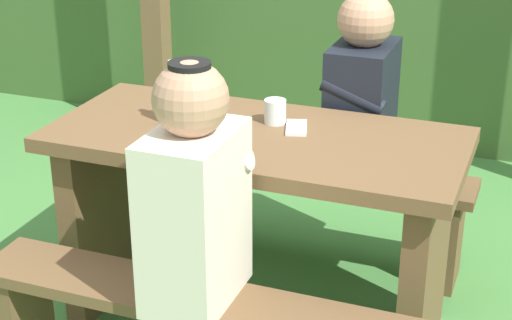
# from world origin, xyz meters

# --- Properties ---
(ground_plane) EXTENTS (12.00, 12.00, 0.00)m
(ground_plane) POSITION_xyz_m (0.00, 0.00, 0.00)
(ground_plane) COLOR #44803D
(picnic_table) EXTENTS (1.40, 0.64, 0.75)m
(picnic_table) POSITION_xyz_m (0.00, 0.00, 0.51)
(picnic_table) COLOR brown
(picnic_table) RESTS_ON ground_plane
(bench_far) EXTENTS (1.40, 0.24, 0.42)m
(bench_far) POSITION_xyz_m (0.00, 0.52, 0.30)
(bench_far) COLOR brown
(bench_far) RESTS_ON ground_plane
(person_white_shirt) EXTENTS (0.25, 0.35, 0.72)m
(person_white_shirt) POSITION_xyz_m (0.01, -0.52, 0.75)
(person_white_shirt) COLOR silver
(person_white_shirt) RESTS_ON bench_near
(person_black_coat) EXTENTS (0.25, 0.35, 0.72)m
(person_black_coat) POSITION_xyz_m (0.23, 0.52, 0.75)
(person_black_coat) COLOR black
(person_black_coat) RESTS_ON bench_far
(drinking_glass) EXTENTS (0.08, 0.08, 0.08)m
(drinking_glass) POSITION_xyz_m (0.03, 0.11, 0.79)
(drinking_glass) COLOR silver
(drinking_glass) RESTS_ON picnic_table
(bottle_left) EXTENTS (0.06, 0.06, 0.23)m
(bottle_left) POSITION_xyz_m (-0.29, -0.02, 0.84)
(bottle_left) COLOR silver
(bottle_left) RESTS_ON picnic_table
(cell_phone) EXTENTS (0.11, 0.15, 0.01)m
(cell_phone) POSITION_xyz_m (0.12, 0.08, 0.75)
(cell_phone) COLOR silver
(cell_phone) RESTS_ON picnic_table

